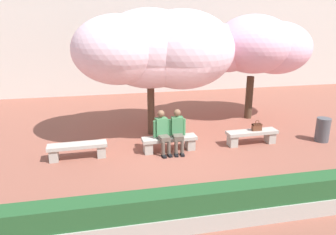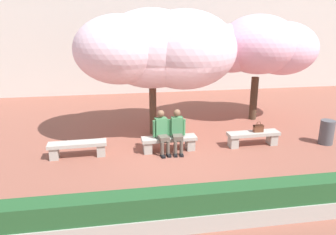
{
  "view_description": "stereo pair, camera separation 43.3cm",
  "coord_description": "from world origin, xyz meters",
  "px_view_note": "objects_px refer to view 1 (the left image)",
  "views": [
    {
      "loc": [
        -1.96,
        -8.98,
        3.89
      ],
      "look_at": [
        0.0,
        0.2,
        1.0
      ],
      "focal_mm": 35.0,
      "sensor_mm": 36.0,
      "label": 1
    },
    {
      "loc": [
        -1.53,
        -9.06,
        3.89
      ],
      "look_at": [
        0.0,
        0.2,
        1.0
      ],
      "focal_mm": 35.0,
      "sensor_mm": 36.0,
      "label": 2
    }
  ],
  "objects_px": {
    "stone_bench_center": "(252,135)",
    "trash_bin": "(323,130)",
    "person_seated_right": "(178,129)",
    "person_seated_left": "(162,130)",
    "cherry_tree_main": "(156,49)",
    "handbag": "(257,127)",
    "cherry_tree_secondary": "(255,46)",
    "stone_bench_west_end": "(78,149)",
    "stone_bench_near_west": "(169,142)"
  },
  "relations": [
    {
      "from": "person_seated_right",
      "to": "stone_bench_near_west",
      "type": "bearing_deg",
      "value": 167.25
    },
    {
      "from": "stone_bench_west_end",
      "to": "person_seated_right",
      "type": "bearing_deg",
      "value": -1.05
    },
    {
      "from": "stone_bench_center",
      "to": "cherry_tree_main",
      "type": "bearing_deg",
      "value": 150.8
    },
    {
      "from": "stone_bench_near_west",
      "to": "person_seated_right",
      "type": "bearing_deg",
      "value": -12.75
    },
    {
      "from": "stone_bench_near_west",
      "to": "person_seated_left",
      "type": "relative_size",
      "value": 1.29
    },
    {
      "from": "stone_bench_near_west",
      "to": "handbag",
      "type": "relative_size",
      "value": 4.91
    },
    {
      "from": "person_seated_left",
      "to": "cherry_tree_main",
      "type": "height_order",
      "value": "cherry_tree_main"
    },
    {
      "from": "stone_bench_center",
      "to": "trash_bin",
      "type": "distance_m",
      "value": 2.38
    },
    {
      "from": "handbag",
      "to": "trash_bin",
      "type": "bearing_deg",
      "value": -5.9
    },
    {
      "from": "person_seated_right",
      "to": "cherry_tree_main",
      "type": "bearing_deg",
      "value": 102.27
    },
    {
      "from": "handbag",
      "to": "trash_bin",
      "type": "xyz_separation_m",
      "value": [
        2.22,
        -0.23,
        -0.19
      ]
    },
    {
      "from": "person_seated_left",
      "to": "handbag",
      "type": "bearing_deg",
      "value": 0.99
    },
    {
      "from": "handbag",
      "to": "cherry_tree_secondary",
      "type": "distance_m",
      "value": 3.68
    },
    {
      "from": "cherry_tree_main",
      "to": "cherry_tree_secondary",
      "type": "xyz_separation_m",
      "value": [
        4.04,
        1.15,
        -0.07
      ]
    },
    {
      "from": "stone_bench_center",
      "to": "person_seated_right",
      "type": "xyz_separation_m",
      "value": [
        -2.44,
        -0.05,
        0.4
      ]
    },
    {
      "from": "person_seated_left",
      "to": "cherry_tree_secondary",
      "type": "bearing_deg",
      "value": 33.61
    },
    {
      "from": "stone_bench_center",
      "to": "person_seated_right",
      "type": "bearing_deg",
      "value": -178.75
    },
    {
      "from": "stone_bench_west_end",
      "to": "person_seated_left",
      "type": "height_order",
      "value": "person_seated_left"
    },
    {
      "from": "stone_bench_center",
      "to": "handbag",
      "type": "height_order",
      "value": "handbag"
    },
    {
      "from": "cherry_tree_main",
      "to": "cherry_tree_secondary",
      "type": "height_order",
      "value": "cherry_tree_main"
    },
    {
      "from": "stone_bench_center",
      "to": "stone_bench_near_west",
      "type": "bearing_deg",
      "value": 180.0
    },
    {
      "from": "cherry_tree_main",
      "to": "handbag",
      "type": "bearing_deg",
      "value": -27.93
    },
    {
      "from": "stone_bench_west_end",
      "to": "person_seated_left",
      "type": "bearing_deg",
      "value": -1.23
    },
    {
      "from": "person_seated_left",
      "to": "trash_bin",
      "type": "distance_m",
      "value": 5.28
    },
    {
      "from": "stone_bench_center",
      "to": "trash_bin",
      "type": "xyz_separation_m",
      "value": [
        2.37,
        -0.23,
        0.09
      ]
    },
    {
      "from": "stone_bench_west_end",
      "to": "trash_bin",
      "type": "xyz_separation_m",
      "value": [
        7.72,
        -0.23,
        0.09
      ]
    },
    {
      "from": "stone_bench_near_west",
      "to": "stone_bench_west_end",
      "type": "bearing_deg",
      "value": 180.0
    },
    {
      "from": "person_seated_right",
      "to": "cherry_tree_main",
      "type": "distance_m",
      "value": 2.75
    },
    {
      "from": "handbag",
      "to": "cherry_tree_secondary",
      "type": "relative_size",
      "value": 0.08
    },
    {
      "from": "cherry_tree_secondary",
      "to": "trash_bin",
      "type": "bearing_deg",
      "value": -69.1
    },
    {
      "from": "stone_bench_near_west",
      "to": "cherry_tree_main",
      "type": "relative_size",
      "value": 0.32
    },
    {
      "from": "stone_bench_center",
      "to": "cherry_tree_secondary",
      "type": "xyz_separation_m",
      "value": [
        1.25,
        2.71,
        2.52
      ]
    },
    {
      "from": "person_seated_left",
      "to": "cherry_tree_secondary",
      "type": "xyz_separation_m",
      "value": [
        4.15,
        2.76,
        2.12
      ]
    },
    {
      "from": "stone_bench_west_end",
      "to": "stone_bench_near_west",
      "type": "xyz_separation_m",
      "value": [
        2.68,
        0.0,
        0.0
      ]
    },
    {
      "from": "cherry_tree_main",
      "to": "stone_bench_near_west",
      "type": "bearing_deg",
      "value": -85.78
    },
    {
      "from": "person_seated_right",
      "to": "cherry_tree_secondary",
      "type": "height_order",
      "value": "cherry_tree_secondary"
    },
    {
      "from": "handbag",
      "to": "cherry_tree_secondary",
      "type": "xyz_separation_m",
      "value": [
        1.09,
        2.71,
        2.24
      ]
    },
    {
      "from": "stone_bench_west_end",
      "to": "stone_bench_near_west",
      "type": "height_order",
      "value": "same"
    },
    {
      "from": "cherry_tree_main",
      "to": "stone_bench_center",
      "type": "bearing_deg",
      "value": -29.2
    },
    {
      "from": "stone_bench_near_west",
      "to": "cherry_tree_secondary",
      "type": "bearing_deg",
      "value": 34.61
    },
    {
      "from": "person_seated_right",
      "to": "trash_bin",
      "type": "distance_m",
      "value": 4.82
    },
    {
      "from": "stone_bench_west_end",
      "to": "cherry_tree_secondary",
      "type": "bearing_deg",
      "value": 22.3
    },
    {
      "from": "stone_bench_west_end",
      "to": "stone_bench_center",
      "type": "distance_m",
      "value": 5.35
    },
    {
      "from": "stone_bench_near_west",
      "to": "stone_bench_center",
      "type": "height_order",
      "value": "same"
    },
    {
      "from": "person_seated_right",
      "to": "handbag",
      "type": "bearing_deg",
      "value": 1.18
    },
    {
      "from": "stone_bench_center",
      "to": "person_seated_left",
      "type": "height_order",
      "value": "person_seated_left"
    },
    {
      "from": "trash_bin",
      "to": "stone_bench_west_end",
      "type": "bearing_deg",
      "value": 178.3
    },
    {
      "from": "person_seated_right",
      "to": "person_seated_left",
      "type": "bearing_deg",
      "value": 179.89
    },
    {
      "from": "stone_bench_near_west",
      "to": "person_seated_left",
      "type": "bearing_deg",
      "value": -167.07
    },
    {
      "from": "person_seated_left",
      "to": "cherry_tree_main",
      "type": "distance_m",
      "value": 2.73
    }
  ]
}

